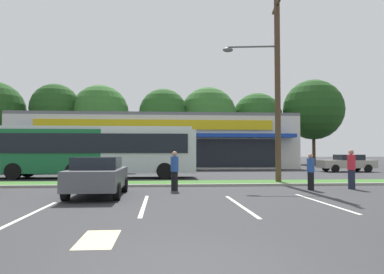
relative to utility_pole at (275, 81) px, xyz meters
name	(u,v)px	position (x,y,z in m)	size (l,w,h in m)	color
ground_plane	(188,272)	(-5.56, -13.94, -5.38)	(240.00, 240.00, 0.00)	#2D2D30
grass_median	(169,183)	(-5.56, 0.06, -5.32)	(56.00, 2.20, 0.12)	#386B28
curb_lip	(169,185)	(-5.56, -1.16, -5.32)	(56.00, 0.24, 0.12)	#99968C
parking_stripe_0	(30,214)	(-9.41, -8.86, -5.37)	(0.12, 4.80, 0.01)	silver
parking_stripe_1	(144,205)	(-6.47, -7.27, -5.37)	(0.12, 4.80, 0.01)	silver
parking_stripe_2	(240,205)	(-3.50, -7.62, -5.37)	(0.12, 4.80, 0.01)	silver
parking_stripe_3	(322,202)	(-0.67, -7.20, -5.37)	(0.12, 4.80, 0.01)	silver
lot_arrow	(98,239)	(-7.13, -11.85, -5.37)	(0.70, 1.60, 0.01)	beige
storefront_building	(157,142)	(-6.49, 22.44, -2.65)	(27.95, 14.11, 5.46)	beige
tree_left	(55,109)	(-19.41, 29.29, 1.76)	(6.27, 6.27, 10.28)	#473323
tree_mid_left	(100,114)	(-13.89, 29.81, 1.24)	(7.35, 7.35, 10.31)	#473323
tree_mid	(163,113)	(-5.74, 30.15, 1.40)	(6.37, 6.37, 9.98)	#473323
tree_mid_right	(208,115)	(0.30, 30.82, 1.21)	(7.57, 7.57, 10.38)	#473323
tree_right	(257,118)	(7.42, 32.23, 1.04)	(6.95, 6.95, 9.91)	#473323
tree_far_right	(313,110)	(15.08, 31.15, 2.15)	(8.32, 8.32, 11.70)	#473323
utility_pole	(275,81)	(0.00, 0.00, 0.00)	(3.09, 2.40, 10.06)	#4C3826
city_bus	(94,150)	(-10.23, 5.15, -3.61)	(12.98, 2.81, 3.25)	#196638
car_0	(35,163)	(-15.75, 10.81, -4.59)	(4.66, 1.97, 1.49)	black
car_1	(347,163)	(9.59, 11.19, -4.63)	(4.50, 1.99, 1.44)	#9E998C
car_2	(109,163)	(-9.99, 10.48, -4.61)	(4.14, 2.00, 1.47)	#0C3F1E
car_3	(98,176)	(-8.32, -4.80, -4.62)	(1.94, 4.34, 1.46)	#515459
pedestrian_near_bench	(175,171)	(-5.38, -3.06, -4.53)	(0.34, 0.34, 1.69)	black
pedestrian_mid	(351,169)	(2.57, -2.95, -4.49)	(0.36, 0.36, 1.77)	#1E2338
pedestrian_far	(311,172)	(0.57, -3.24, -4.58)	(0.32, 0.32, 1.59)	black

